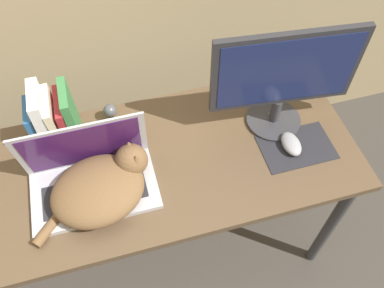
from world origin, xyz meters
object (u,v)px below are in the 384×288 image
(webcam, at_px, (110,111))
(book_row, at_px, (54,120))
(laptop, at_px, (91,177))
(computer_mouse, at_px, (291,144))
(cat, at_px, (102,187))
(external_monitor, at_px, (284,78))

(webcam, bearing_deg, book_row, -166.53)
(laptop, xyz_separation_m, computer_mouse, (0.68, -0.04, -0.03))
(book_row, bearing_deg, computer_mouse, -18.18)
(laptop, relative_size, cat, 1.02)
(laptop, distance_m, cat, 0.06)
(cat, bearing_deg, external_monitor, 12.60)
(cat, xyz_separation_m, external_monitor, (0.64, 0.14, 0.16))
(laptop, height_order, external_monitor, external_monitor)
(cat, bearing_deg, laptop, 118.95)
(laptop, distance_m, computer_mouse, 0.68)
(laptop, distance_m, webcam, 0.28)
(computer_mouse, height_order, webcam, webcam)
(external_monitor, height_order, computer_mouse, external_monitor)
(laptop, relative_size, external_monitor, 0.82)
(computer_mouse, distance_m, webcam, 0.65)
(webcam, bearing_deg, external_monitor, -16.54)
(external_monitor, relative_size, webcam, 6.69)
(external_monitor, distance_m, webcam, 0.62)
(cat, distance_m, webcam, 0.32)
(cat, relative_size, webcam, 5.40)
(laptop, relative_size, webcam, 5.51)
(external_monitor, xyz_separation_m, webcam, (-0.57, 0.17, -0.17))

